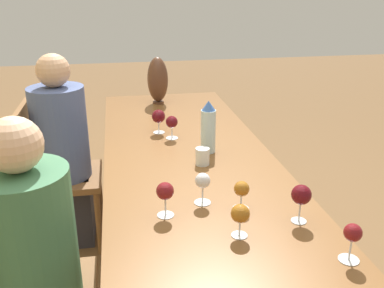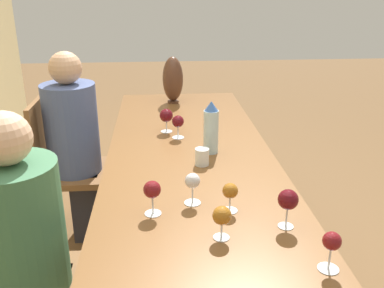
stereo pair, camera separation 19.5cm
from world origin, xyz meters
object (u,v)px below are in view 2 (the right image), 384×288
Objects in this scene: wine_glass_5 at (222,216)px; chair_near at (9,278)px; wine_glass_0 at (178,122)px; chair_far at (64,165)px; wine_glass_6 at (288,200)px; wine_glass_7 at (230,192)px; water_bottle at (211,128)px; person_far at (75,142)px; wine_glass_4 at (152,191)px; person_near at (26,248)px; wine_glass_1 at (166,116)px; wine_glass_3 at (332,243)px; vase at (173,79)px; water_tumbler at (202,157)px; wine_glass_2 at (193,182)px.

wine_glass_5 is 0.13× the size of chair_near.
wine_glass_0 is 0.83m from chair_far.
wine_glass_5 is 0.82× the size of wine_glass_6.
water_bottle is at bearing 0.16° from wine_glass_7.
wine_glass_7 is at bearing -143.46° from person_far.
person_near is at bearing 93.32° from wine_glass_4.
wine_glass_1 is 0.15× the size of chair_near.
chair_far is at bearing 0.00° from chair_near.
wine_glass_7 is 0.83m from person_near.
person_far reaches higher than wine_glass_1.
person_near is 0.98× the size of person_far.
water_bottle is 2.09× the size of wine_glass_0.
wine_glass_0 is at bearing -107.35° from chair_far.
wine_glass_5 is (0.20, 0.31, -0.01)m from wine_glass_3.
vase reaches higher than wine_glass_5.
person_far is at bearing -90.00° from chair_far.
wine_glass_6 is at bearing -95.53° from chair_near.
chair_far is at bearing 41.58° from wine_glass_6.
wine_glass_7 is at bearing -169.17° from wine_glass_0.
wine_glass_3 is 0.26m from wine_glass_6.
wine_glass_4 is (-0.46, 0.24, 0.06)m from water_tumbler.
vase reaches higher than chair_near.
wine_glass_1 is 1.24m from chair_near.
wine_glass_0 is 1.19m from chair_near.
chair_near is at bearing 91.82° from wine_glass_7.
water_bottle reaches higher than wine_glass_6.
wine_glass_0 reaches higher than water_tumbler.
wine_glass_1 is 1.18× the size of wine_glass_7.
person_far is at bearing 59.95° from water_bottle.
person_near reaches higher than wine_glass_2.
wine_glass_3 is at bearing -142.18° from chair_far.
water_tumbler is at bearing 23.38° from wine_glass_6.
chair_far is at bearing 36.45° from wine_glass_2.
wine_glass_2 is 0.88× the size of wine_glass_6.
wine_glass_5 is (-0.80, 0.06, -0.05)m from water_bottle.
vase is 2.05m from wine_glass_3.
wine_glass_1 reaches higher than wine_glass_7.
wine_glass_0 is 0.78m from wine_glass_2.
chair_near is at bearing 120.62° from water_tumbler.
wine_glass_6 is 1.58m from person_far.
person_near is at bearing 123.46° from water_tumbler.
wine_glass_3 is 0.11× the size of person_far.
wine_glass_6 reaches higher than wine_glass_2.
water_bottle is 0.30× the size of chair_far.
wine_glass_3 is 1.12× the size of wine_glass_7.
wine_glass_7 is 0.95m from chair_near.
wine_glass_7 is 0.13× the size of chair_far.
wine_glass_2 is 0.39m from wine_glass_6.
wine_glass_4 is at bearing 174.99° from vase.
water_bottle reaches higher than chair_near.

